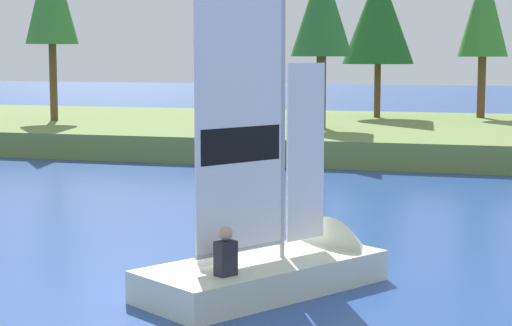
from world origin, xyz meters
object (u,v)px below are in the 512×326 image
object	(u,v)px
shoreline_tree_centre	(379,16)
sailboat	(297,258)
shoreline_tree_midright	(484,11)
shoreline_tree_midleft	(322,9)

from	to	relation	value
shoreline_tree_centre	sailboat	size ratio (longest dim) A/B	1.00
shoreline_tree_midright	sailboat	size ratio (longest dim) A/B	1.03
shoreline_tree_centre	sailboat	xyz separation A→B (m)	(2.48, -24.65, -4.71)
shoreline_tree_midleft	sailboat	distance (m)	19.55
shoreline_tree_midleft	shoreline_tree_centre	world-z (taller)	shoreline_tree_centre
shoreline_tree_midright	sailboat	xyz separation A→B (m)	(-1.74, -25.75, -4.91)
shoreline_tree_midleft	shoreline_tree_midright	size ratio (longest dim) A/B	0.94
shoreline_tree_midleft	shoreline_tree_midright	xyz separation A→B (m)	(5.36, 7.12, 0.19)
shoreline_tree_midleft	sailboat	world-z (taller)	shoreline_tree_midleft
shoreline_tree_midleft	shoreline_tree_midright	world-z (taller)	shoreline_tree_midright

